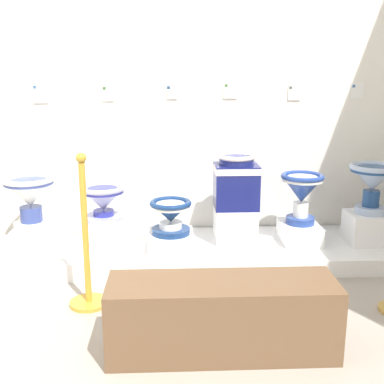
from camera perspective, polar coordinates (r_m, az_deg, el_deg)
ground_plane at (r=2.50m, az=3.67°, el=-21.72°), size 5.56×5.64×0.02m
wall_back at (r=4.07m, az=0.84°, el=14.41°), size 3.76×0.06×2.96m
display_platform at (r=3.86m, az=1.17°, el=-7.02°), size 3.13×0.83×0.13m
plinth_block_leftmost at (r=4.00m, az=-18.32°, el=-5.04°), size 0.30×0.39×0.13m
antique_toilet_leftmost at (r=3.91m, az=-18.70°, el=-0.33°), size 0.39×0.39×0.42m
plinth_block_central_ornate at (r=3.88m, az=-10.34°, el=-4.71°), size 0.33×0.29×0.19m
antique_toilet_central_ornate at (r=3.80m, az=-10.51°, el=-0.89°), size 0.35×0.35×0.28m
plinth_block_squat_floral at (r=3.74m, az=-2.52°, el=-5.76°), size 0.35×0.40×0.11m
antique_toilet_squat_floral at (r=3.68m, az=-2.56°, el=-2.58°), size 0.32×0.32×0.26m
plinth_block_tall_cobalt at (r=3.89m, az=5.14°, el=-3.80°), size 0.32×0.31×0.27m
antique_toilet_tall_cobalt at (r=3.79m, az=5.26°, el=1.43°), size 0.35×0.30×0.43m
plinth_block_slender_white at (r=3.96m, az=12.62°, el=-4.69°), size 0.30×0.38×0.15m
antique_toilet_slender_white at (r=3.87m, az=12.89°, el=0.20°), size 0.34×0.34×0.40m
plinth_block_rightmost at (r=4.09m, az=20.18°, el=-3.98°), size 0.34×0.31×0.24m
antique_toilet_rightmost at (r=3.99m, az=20.65°, el=1.38°), size 0.37×0.37×0.39m
info_placard_first at (r=4.17m, az=-17.57°, el=11.13°), size 0.13×0.01×0.16m
info_placard_second at (r=4.07m, az=-9.93°, el=11.49°), size 0.09×0.01×0.13m
info_placard_third at (r=4.03m, az=-2.40°, el=11.80°), size 0.09×0.01×0.11m
info_placard_fourth at (r=4.06m, az=4.57°, el=11.93°), size 0.12×0.01×0.13m
info_placard_fifth at (r=4.16m, az=12.03°, el=11.48°), size 0.10×0.01×0.13m
info_placard_sixth at (r=4.33m, az=18.99°, el=11.30°), size 0.10×0.01×0.13m
stanchion_post_near_left at (r=3.12m, az=-12.37°, el=-7.94°), size 0.25×0.25×0.99m
museum_bench at (r=2.62m, az=3.58°, el=-14.54°), size 1.20×0.36×0.40m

